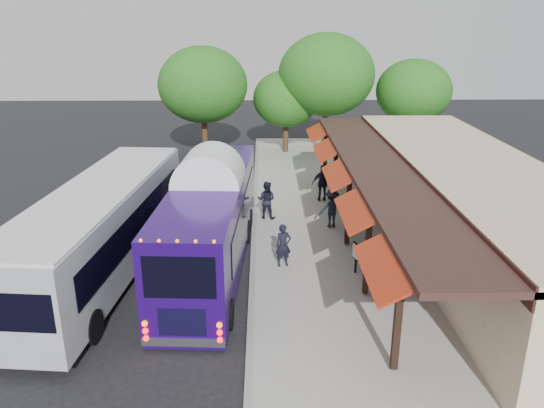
% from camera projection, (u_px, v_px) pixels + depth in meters
% --- Properties ---
extents(ground, '(90.00, 90.00, 0.00)m').
position_uv_depth(ground, '(250.00, 299.00, 17.44)').
color(ground, black).
rests_on(ground, ground).
extents(sidewalk, '(10.00, 40.00, 0.15)m').
position_uv_depth(sidewalk, '(377.00, 246.00, 21.27)').
color(sidewalk, '#9E9B93').
rests_on(sidewalk, ground).
extents(curb, '(0.20, 40.00, 0.16)m').
position_uv_depth(curb, '(253.00, 247.00, 21.19)').
color(curb, gray).
rests_on(curb, ground).
extents(station_shelter, '(8.15, 20.00, 3.60)m').
position_uv_depth(station_shelter, '(466.00, 204.00, 20.74)').
color(station_shelter, tan).
rests_on(station_shelter, ground).
extents(coach_bus, '(2.96, 11.26, 3.56)m').
position_uv_depth(coach_bus, '(211.00, 218.00, 19.14)').
color(coach_bus, '#23085D').
rests_on(coach_bus, ground).
extents(city_bus, '(3.74, 12.35, 3.27)m').
position_uv_depth(city_bus, '(102.00, 227.00, 18.60)').
color(city_bus, '#94969C').
rests_on(city_bus, ground).
extents(ped_a, '(0.66, 0.51, 1.59)m').
position_uv_depth(ped_a, '(283.00, 245.00, 19.22)').
color(ped_a, black).
rests_on(ped_a, sidewalk).
extents(ped_b, '(0.99, 0.87, 1.73)m').
position_uv_depth(ped_b, '(266.00, 200.00, 23.83)').
color(ped_b, black).
rests_on(ped_b, sidewalk).
extents(ped_c, '(1.10, 0.51, 1.82)m').
position_uv_depth(ped_c, '(323.00, 183.00, 26.11)').
color(ped_c, black).
rests_on(ped_c, sidewalk).
extents(ped_d, '(1.22, 0.86, 1.71)m').
position_uv_depth(ped_d, '(332.00, 208.00, 22.80)').
color(ped_d, black).
rests_on(ped_d, sidewalk).
extents(sign_board, '(0.22, 0.50, 1.13)m').
position_uv_depth(sign_board, '(356.00, 253.00, 18.66)').
color(sign_board, black).
rests_on(sign_board, sidewalk).
extents(tree_left, '(4.35, 4.35, 5.58)m').
position_uv_depth(tree_left, '(286.00, 99.00, 34.95)').
color(tree_left, '#382314').
rests_on(tree_left, ground).
extents(tree_mid, '(6.21, 6.21, 7.96)m').
position_uv_depth(tree_mid, '(326.00, 75.00, 34.04)').
color(tree_mid, '#382314').
rests_on(tree_mid, ground).
extents(tree_right, '(4.93, 4.93, 6.31)m').
position_uv_depth(tree_right, '(414.00, 91.00, 34.76)').
color(tree_right, '#382314').
rests_on(tree_right, ground).
extents(tree_far, '(5.61, 5.61, 7.18)m').
position_uv_depth(tree_far, '(203.00, 85.00, 33.22)').
color(tree_far, '#382314').
rests_on(tree_far, ground).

